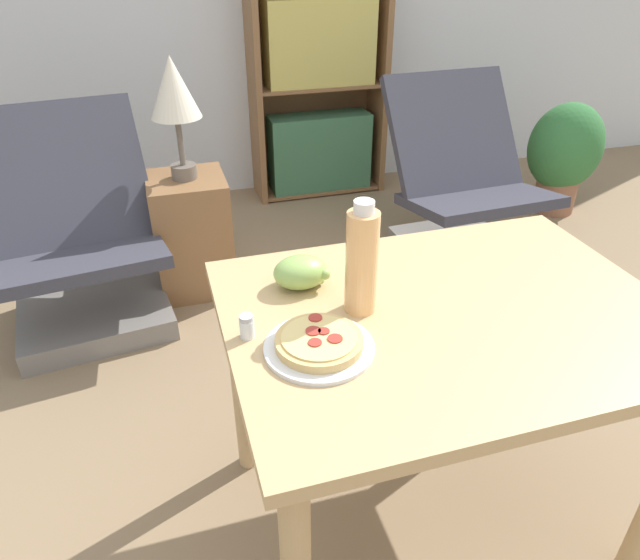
{
  "coord_description": "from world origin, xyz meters",
  "views": [
    {
      "loc": [
        -0.61,
        -0.99,
        1.48
      ],
      "look_at": [
        -0.29,
        0.09,
        0.79
      ],
      "focal_mm": 32.0,
      "sensor_mm": 36.0,
      "label": 1
    }
  ],
  "objects_px": {
    "pizza_on_plate": "(319,344)",
    "grape_bunch": "(301,272)",
    "lounge_chair_far": "(463,204)",
    "side_table": "(192,234)",
    "table_lamp": "(174,93)",
    "salt_shaker": "(247,327)",
    "drink_bottle": "(362,261)",
    "potted_plant_floor": "(564,153)",
    "lounge_chair_near": "(82,261)",
    "bookshelf": "(318,95)"
  },
  "relations": [
    {
      "from": "drink_bottle",
      "to": "lounge_chair_near",
      "type": "height_order",
      "value": "drink_bottle"
    },
    {
      "from": "salt_shaker",
      "to": "side_table",
      "type": "xyz_separation_m",
      "value": [
        -0.02,
        1.44,
        -0.48
      ]
    },
    {
      "from": "salt_shaker",
      "to": "table_lamp",
      "type": "xyz_separation_m",
      "value": [
        -0.02,
        1.44,
        0.16
      ]
    },
    {
      "from": "grape_bunch",
      "to": "lounge_chair_far",
      "type": "xyz_separation_m",
      "value": [
        1.18,
        1.21,
        -0.48
      ]
    },
    {
      "from": "drink_bottle",
      "to": "lounge_chair_far",
      "type": "xyz_separation_m",
      "value": [
        1.07,
        1.35,
        -0.57
      ]
    },
    {
      "from": "grape_bunch",
      "to": "drink_bottle",
      "type": "height_order",
      "value": "drink_bottle"
    },
    {
      "from": "pizza_on_plate",
      "to": "lounge_chair_far",
      "type": "relative_size",
      "value": 0.27
    },
    {
      "from": "grape_bunch",
      "to": "potted_plant_floor",
      "type": "distance_m",
      "value": 2.57
    },
    {
      "from": "pizza_on_plate",
      "to": "potted_plant_floor",
      "type": "height_order",
      "value": "pizza_on_plate"
    },
    {
      "from": "grape_bunch",
      "to": "side_table",
      "type": "xyz_separation_m",
      "value": [
        -0.19,
        1.27,
        -0.49
      ]
    },
    {
      "from": "side_table",
      "to": "lounge_chair_far",
      "type": "bearing_deg",
      "value": -2.7
    },
    {
      "from": "lounge_chair_near",
      "to": "side_table",
      "type": "xyz_separation_m",
      "value": [
        0.47,
        0.14,
        -0.01
      ]
    },
    {
      "from": "grape_bunch",
      "to": "lounge_chair_far",
      "type": "bearing_deg",
      "value": 45.81
    },
    {
      "from": "side_table",
      "to": "table_lamp",
      "type": "relative_size",
      "value": 1.08
    },
    {
      "from": "table_lamp",
      "to": "salt_shaker",
      "type": "bearing_deg",
      "value": -89.01
    },
    {
      "from": "bookshelf",
      "to": "table_lamp",
      "type": "distance_m",
      "value": 1.38
    },
    {
      "from": "grape_bunch",
      "to": "bookshelf",
      "type": "bearing_deg",
      "value": 72.49
    },
    {
      "from": "lounge_chair_far",
      "to": "side_table",
      "type": "distance_m",
      "value": 1.37
    },
    {
      "from": "grape_bunch",
      "to": "lounge_chair_far",
      "type": "distance_m",
      "value": 1.76
    },
    {
      "from": "salt_shaker",
      "to": "bookshelf",
      "type": "relative_size",
      "value": 0.04
    },
    {
      "from": "lounge_chair_far",
      "to": "side_table",
      "type": "relative_size",
      "value": 1.59
    },
    {
      "from": "grape_bunch",
      "to": "drink_bottle",
      "type": "bearing_deg",
      "value": -52.29
    },
    {
      "from": "pizza_on_plate",
      "to": "table_lamp",
      "type": "relative_size",
      "value": 0.46
    },
    {
      "from": "drink_bottle",
      "to": "potted_plant_floor",
      "type": "distance_m",
      "value": 2.59
    },
    {
      "from": "bookshelf",
      "to": "side_table",
      "type": "bearing_deg",
      "value": -132.32
    },
    {
      "from": "pizza_on_plate",
      "to": "potted_plant_floor",
      "type": "distance_m",
      "value": 2.75
    },
    {
      "from": "pizza_on_plate",
      "to": "side_table",
      "type": "xyz_separation_m",
      "value": [
        -0.16,
        1.53,
        -0.46
      ]
    },
    {
      "from": "bookshelf",
      "to": "lounge_chair_far",
      "type": "bearing_deg",
      "value": -66.56
    },
    {
      "from": "lounge_chair_near",
      "to": "lounge_chair_far",
      "type": "xyz_separation_m",
      "value": [
        1.84,
        0.08,
        0.0
      ]
    },
    {
      "from": "pizza_on_plate",
      "to": "grape_bunch",
      "type": "height_order",
      "value": "grape_bunch"
    },
    {
      "from": "salt_shaker",
      "to": "lounge_chair_far",
      "type": "xyz_separation_m",
      "value": [
        1.34,
        1.38,
        -0.47
      ]
    },
    {
      "from": "side_table",
      "to": "table_lamp",
      "type": "height_order",
      "value": "table_lamp"
    },
    {
      "from": "drink_bottle",
      "to": "potted_plant_floor",
      "type": "xyz_separation_m",
      "value": [
        1.91,
        1.68,
        -0.49
      ]
    },
    {
      "from": "drink_bottle",
      "to": "pizza_on_plate",
      "type": "bearing_deg",
      "value": -138.54
    },
    {
      "from": "table_lamp",
      "to": "lounge_chair_far",
      "type": "bearing_deg",
      "value": -2.7
    },
    {
      "from": "pizza_on_plate",
      "to": "side_table",
      "type": "relative_size",
      "value": 0.42
    },
    {
      "from": "table_lamp",
      "to": "potted_plant_floor",
      "type": "bearing_deg",
      "value": 6.91
    },
    {
      "from": "lounge_chair_far",
      "to": "potted_plant_floor",
      "type": "relative_size",
      "value": 1.34
    },
    {
      "from": "table_lamp",
      "to": "potted_plant_floor",
      "type": "xyz_separation_m",
      "value": [
        2.2,
        0.27,
        -0.55
      ]
    },
    {
      "from": "drink_bottle",
      "to": "salt_shaker",
      "type": "relative_size",
      "value": 4.91
    },
    {
      "from": "lounge_chair_far",
      "to": "bookshelf",
      "type": "height_order",
      "value": "bookshelf"
    },
    {
      "from": "pizza_on_plate",
      "to": "table_lamp",
      "type": "height_order",
      "value": "table_lamp"
    },
    {
      "from": "potted_plant_floor",
      "to": "lounge_chair_far",
      "type": "bearing_deg",
      "value": -158.36
    },
    {
      "from": "lounge_chair_far",
      "to": "potted_plant_floor",
      "type": "height_order",
      "value": "lounge_chair_far"
    },
    {
      "from": "bookshelf",
      "to": "table_lamp",
      "type": "xyz_separation_m",
      "value": [
        -0.91,
        -1.0,
        0.3
      ]
    },
    {
      "from": "lounge_chair_far",
      "to": "drink_bottle",
      "type": "bearing_deg",
      "value": -131.08
    },
    {
      "from": "lounge_chair_far",
      "to": "salt_shaker",
      "type": "bearing_deg",
      "value": -136.8
    },
    {
      "from": "drink_bottle",
      "to": "lounge_chair_near",
      "type": "xyz_separation_m",
      "value": [
        -0.77,
        1.27,
        -0.57
      ]
    },
    {
      "from": "salt_shaker",
      "to": "lounge_chair_far",
      "type": "relative_size",
      "value": 0.06
    },
    {
      "from": "drink_bottle",
      "to": "side_table",
      "type": "relative_size",
      "value": 0.49
    }
  ]
}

